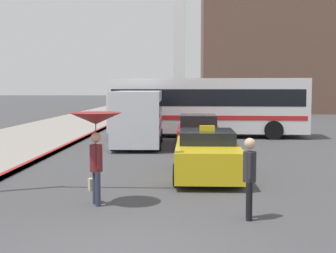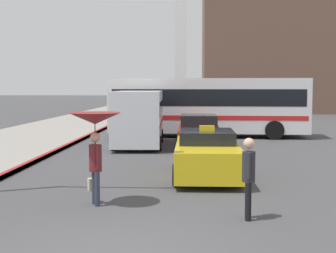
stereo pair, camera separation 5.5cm
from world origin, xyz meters
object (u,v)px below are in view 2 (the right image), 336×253
Objects in this scene: sedan_red at (199,132)px; traffic_light at (3,19)px; city_bus at (208,104)px; pedestrian_with_umbrella at (95,128)px; taxi at (207,155)px; ambulance_van at (139,116)px; pedestrian_man at (249,173)px.

sedan_red is 0.77× the size of traffic_light.
traffic_light reaches higher than city_bus.
sedan_red is 11.00m from pedestrian_with_umbrella.
traffic_light is at bearing 29.25° from taxi.
traffic_light is at bearing 75.84° from ambulance_van.
ambulance_van reaches higher than pedestrian_with_umbrella.
pedestrian_with_umbrella reaches higher than pedestrian_man.
ambulance_van is at bearing 0.58° from sedan_red.
taxi is 11.43m from city_bus.
sedan_red is at bearing 175.51° from city_bus.
city_bus is 15.20m from pedestrian_with_umbrella.
sedan_red is 0.89× the size of ambulance_van.
sedan_red is 2.85× the size of pedestrian_man.
ambulance_van reaches higher than taxi.
taxi is 0.94× the size of sedan_red.
ambulance_van is 2.51× the size of pedestrian_with_umbrella.
pedestrian_man is at bearing 98.49° from taxi.
pedestrian_with_umbrella is 3.51m from pedestrian_man.
city_bus is 15.90m from pedestrian_man.
city_bus is at bearing -174.17° from pedestrian_man.
traffic_light reaches higher than pedestrian_man.
ambulance_van is at bearing 77.98° from traffic_light.
sedan_red is 0.44× the size of city_bus.
taxi is 0.42× the size of city_bus.
city_bus is (3.24, 4.26, 0.36)m from ambulance_van.
traffic_light is (-4.80, -9.89, 3.58)m from sedan_red.
city_bus is at bearing -38.79° from pedestrian_with_umbrella.
traffic_light reaches higher than sedan_red.
pedestrian_man reaches higher than sedan_red.
pedestrian_man is (0.67, -4.51, 0.29)m from taxi.
taxi is at bearing -63.74° from pedestrian_with_umbrella.
ambulance_van reaches higher than sedan_red.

